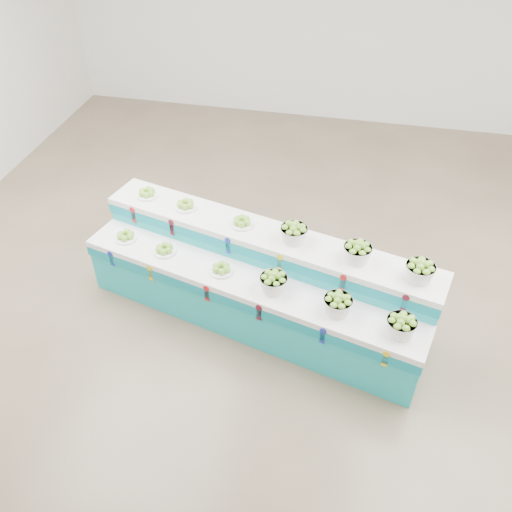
% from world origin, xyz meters
% --- Properties ---
extents(ground, '(10.00, 10.00, 0.00)m').
position_xyz_m(ground, '(0.00, 0.00, 0.00)').
color(ground, brown).
rests_on(ground, ground).
extents(back_wall, '(10.00, 0.00, 10.00)m').
position_xyz_m(back_wall, '(0.00, 5.00, 2.00)').
color(back_wall, silver).
rests_on(back_wall, ground).
extents(display_stand, '(4.01, 1.94, 1.02)m').
position_xyz_m(display_stand, '(-0.45, -0.28, 0.51)').
color(display_stand, '#1DAFB6').
rests_on(display_stand, ground).
extents(plate_lower_left, '(0.31, 0.31, 0.10)m').
position_xyz_m(plate_lower_left, '(-2.01, -0.12, 0.77)').
color(plate_lower_left, white).
rests_on(plate_lower_left, display_stand).
extents(plate_lower_mid, '(0.31, 0.31, 0.10)m').
position_xyz_m(plate_lower_mid, '(-1.49, -0.26, 0.77)').
color(plate_lower_mid, white).
rests_on(plate_lower_mid, display_stand).
extents(plate_lower_right, '(0.31, 0.31, 0.10)m').
position_xyz_m(plate_lower_right, '(-0.79, -0.44, 0.77)').
color(plate_lower_right, white).
rests_on(plate_lower_right, display_stand).
extents(basket_lower_left, '(0.35, 0.35, 0.22)m').
position_xyz_m(basket_lower_left, '(-0.20, -0.59, 0.83)').
color(basket_lower_left, silver).
rests_on(basket_lower_left, display_stand).
extents(basket_lower_mid, '(0.35, 0.35, 0.22)m').
position_xyz_m(basket_lower_mid, '(0.47, -0.76, 0.83)').
color(basket_lower_mid, silver).
rests_on(basket_lower_mid, display_stand).
extents(basket_lower_right, '(0.35, 0.35, 0.22)m').
position_xyz_m(basket_lower_right, '(1.08, -0.92, 0.83)').
color(basket_lower_right, silver).
rests_on(basket_lower_right, display_stand).
extents(plate_upper_left, '(0.31, 0.31, 0.10)m').
position_xyz_m(plate_upper_left, '(-1.89, 0.34, 1.07)').
color(plate_upper_left, white).
rests_on(plate_upper_left, display_stand).
extents(plate_upper_mid, '(0.31, 0.31, 0.10)m').
position_xyz_m(plate_upper_mid, '(-1.37, 0.21, 1.07)').
color(plate_upper_mid, white).
rests_on(plate_upper_mid, display_stand).
extents(plate_upper_right, '(0.31, 0.31, 0.10)m').
position_xyz_m(plate_upper_right, '(-0.67, 0.03, 1.07)').
color(plate_upper_right, white).
rests_on(plate_upper_right, display_stand).
extents(basket_upper_left, '(0.35, 0.35, 0.22)m').
position_xyz_m(basket_upper_left, '(-0.08, -0.12, 1.13)').
color(basket_upper_left, silver).
rests_on(basket_upper_left, display_stand).
extents(basket_upper_mid, '(0.35, 0.35, 0.22)m').
position_xyz_m(basket_upper_mid, '(0.59, -0.29, 1.13)').
color(basket_upper_mid, silver).
rests_on(basket_upper_mid, display_stand).
extents(basket_upper_right, '(0.35, 0.35, 0.22)m').
position_xyz_m(basket_upper_right, '(1.20, -0.45, 1.13)').
color(basket_upper_right, silver).
rests_on(basket_upper_right, display_stand).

